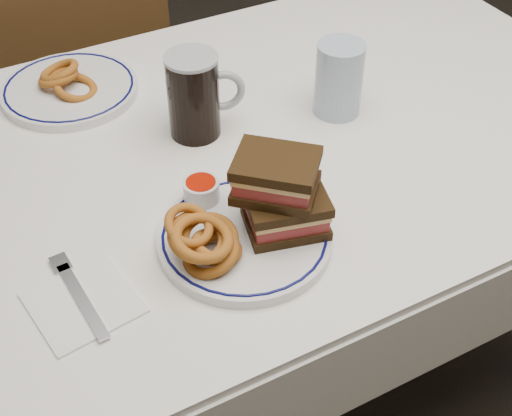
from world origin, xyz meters
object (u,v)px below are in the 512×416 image
chair_far (78,66)px  reuben_sandwich (281,194)px  main_plate (244,237)px  far_plate (70,89)px  beer_mug (195,95)px

chair_far → reuben_sandwich: chair_far is taller
main_plate → reuben_sandwich: 0.09m
chair_far → far_plate: chair_far is taller
chair_far → far_plate: 0.58m
beer_mug → far_plate: bearing=125.6°
reuben_sandwich → far_plate: (-0.16, 0.51, -0.07)m
beer_mug → far_plate: 0.28m
chair_far → reuben_sandwich: bearing=-88.5°
reuben_sandwich → far_plate: bearing=107.5°
chair_far → main_plate: (-0.03, -1.00, 0.25)m
beer_mug → far_plate: size_ratio=0.59×
chair_far → beer_mug: chair_far is taller
reuben_sandwich → far_plate: 0.53m
chair_far → reuben_sandwich: (0.03, -1.01, 0.32)m
main_plate → far_plate: 0.51m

